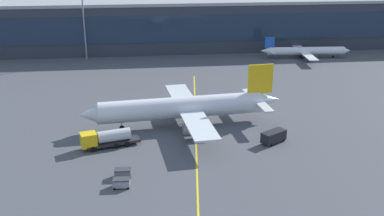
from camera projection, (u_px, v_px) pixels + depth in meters
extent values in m
plane|color=#47494F|center=(204.00, 136.00, 89.59)|extent=(700.00, 700.00, 0.00)
cube|color=yellow|center=(196.00, 132.00, 91.32)|extent=(9.15, 79.54, 0.01)
cube|color=#2D333D|center=(213.00, 25.00, 160.17)|extent=(191.81, 19.34, 15.87)
cube|color=#1E2D42|center=(218.00, 28.00, 150.83)|extent=(186.05, 0.16, 8.89)
cube|color=#99999E|center=(213.00, 1.00, 157.27)|extent=(195.64, 19.73, 1.00)
cylinder|color=silver|center=(182.00, 108.00, 93.23)|extent=(34.41, 7.33, 4.12)
cylinder|color=silver|center=(182.00, 106.00, 93.10)|extent=(33.71, 7.10, 3.96)
cone|color=silver|center=(89.00, 115.00, 89.61)|extent=(4.47, 4.29, 3.91)
cone|color=silver|center=(269.00, 100.00, 96.74)|extent=(5.25, 3.95, 3.50)
cube|color=gold|center=(260.00, 79.00, 94.69)|extent=(5.37, 0.86, 6.18)
cube|color=silver|center=(264.00, 106.00, 92.37)|extent=(2.61, 6.75, 0.24)
cube|color=silver|center=(251.00, 94.00, 99.94)|extent=(2.61, 6.75, 0.24)
cube|color=silver|center=(199.00, 126.00, 85.15)|extent=(6.13, 14.74, 0.40)
cube|color=silver|center=(181.00, 95.00, 102.11)|extent=(6.13, 14.74, 0.40)
cylinder|color=#939399|center=(191.00, 128.00, 87.82)|extent=(3.37, 2.56, 2.27)
cylinder|color=#939399|center=(178.00, 105.00, 100.03)|extent=(3.37, 2.56, 2.27)
cylinder|color=black|center=(122.00, 128.00, 91.98)|extent=(1.03, 0.49, 1.00)
cylinder|color=slate|center=(122.00, 124.00, 91.67)|extent=(0.20, 0.20, 1.78)
cylinder|color=black|center=(194.00, 126.00, 93.08)|extent=(1.03, 0.49, 1.00)
cylinder|color=slate|center=(194.00, 122.00, 92.77)|extent=(0.20, 0.20, 1.78)
cylinder|color=black|center=(190.00, 119.00, 96.48)|extent=(1.03, 0.49, 1.00)
cylinder|color=slate|center=(190.00, 115.00, 96.18)|extent=(0.20, 0.20, 1.78)
cube|color=#232326|center=(113.00, 142.00, 84.87)|extent=(10.31, 5.01, 0.50)
cube|color=yellow|center=(89.00, 140.00, 82.92)|extent=(3.35, 3.14, 2.50)
cube|color=black|center=(81.00, 138.00, 82.31)|extent=(0.75, 2.26, 1.12)
cylinder|color=#B7BABF|center=(114.00, 135.00, 84.51)|extent=(6.37, 3.68, 2.20)
cylinder|color=black|center=(93.00, 149.00, 82.60)|extent=(1.06, 0.60, 1.00)
cylinder|color=black|center=(91.00, 144.00, 84.67)|extent=(1.06, 0.60, 1.00)
cylinder|color=black|center=(116.00, 146.00, 84.03)|extent=(1.06, 0.60, 1.00)
cylinder|color=black|center=(113.00, 141.00, 86.10)|extent=(1.06, 0.60, 1.00)
cylinder|color=black|center=(127.00, 144.00, 84.75)|extent=(1.06, 0.60, 1.00)
cylinder|color=black|center=(124.00, 139.00, 86.83)|extent=(1.06, 0.60, 1.00)
cube|color=black|center=(274.00, 136.00, 86.16)|extent=(5.35, 4.43, 2.00)
cube|color=black|center=(278.00, 133.00, 86.77)|extent=(2.48, 2.53, 0.60)
cylinder|color=black|center=(276.00, 137.00, 88.22)|extent=(0.64, 0.53, 0.60)
cylinder|color=black|center=(283.00, 140.00, 86.83)|extent=(0.64, 0.53, 0.60)
cylinder|color=black|center=(263.00, 142.00, 86.17)|extent=(0.64, 0.53, 0.60)
cylinder|color=black|center=(271.00, 145.00, 84.78)|extent=(0.64, 0.53, 0.60)
cube|color=gray|center=(121.00, 183.00, 70.69)|extent=(2.66, 1.61, 1.10)
cube|color=#333338|center=(121.00, 179.00, 70.45)|extent=(2.72, 1.64, 0.10)
cylinder|color=black|center=(114.00, 189.00, 70.11)|extent=(0.36, 0.14, 0.36)
cylinder|color=black|center=(115.00, 184.00, 71.51)|extent=(0.36, 0.14, 0.36)
cylinder|color=black|center=(128.00, 188.00, 70.25)|extent=(0.36, 0.14, 0.36)
cylinder|color=black|center=(129.00, 184.00, 71.65)|extent=(0.36, 0.14, 0.36)
cube|color=#595B60|center=(123.00, 173.00, 73.69)|extent=(2.66, 1.61, 1.10)
cube|color=#333338|center=(123.00, 169.00, 73.45)|extent=(2.72, 1.64, 0.10)
cylinder|color=black|center=(116.00, 179.00, 73.10)|extent=(0.36, 0.14, 0.36)
cylinder|color=black|center=(117.00, 174.00, 74.51)|extent=(0.36, 0.14, 0.36)
cylinder|color=black|center=(129.00, 178.00, 73.24)|extent=(0.36, 0.14, 0.36)
cylinder|color=black|center=(130.00, 174.00, 74.65)|extent=(0.36, 0.14, 0.36)
cylinder|color=white|center=(306.00, 51.00, 147.89)|extent=(25.20, 4.02, 2.35)
cylinder|color=silver|center=(306.00, 50.00, 147.82)|extent=(24.70, 3.89, 2.26)
cone|color=white|center=(347.00, 51.00, 148.50)|extent=(2.50, 2.39, 2.23)
cone|color=white|center=(265.00, 51.00, 147.20)|extent=(2.95, 2.18, 2.00)
cube|color=#1E51B2|center=(270.00, 42.00, 146.34)|extent=(3.07, 0.42, 3.53)
cube|color=white|center=(269.00, 49.00, 149.46)|extent=(1.47, 3.84, 0.15)
cube|color=white|center=(272.00, 52.00, 145.04)|extent=(1.47, 3.84, 0.15)
cube|color=white|center=(298.00, 47.00, 153.96)|extent=(3.63, 10.71, 0.24)
cube|color=white|center=(309.00, 56.00, 141.87)|extent=(3.63, 10.71, 0.24)
cylinder|color=#939399|center=(301.00, 51.00, 152.49)|extent=(1.89, 1.41, 1.29)
cylinder|color=#939399|center=(309.00, 57.00, 143.96)|extent=(1.89, 1.41, 1.29)
cylinder|color=black|center=(333.00, 57.00, 148.99)|extent=(0.63, 0.28, 0.61)
cylinder|color=slate|center=(333.00, 55.00, 148.80)|extent=(0.12, 0.12, 1.13)
cylinder|color=black|center=(300.00, 56.00, 149.51)|extent=(0.63, 0.28, 0.61)
cylinder|color=slate|center=(300.00, 55.00, 149.31)|extent=(0.12, 0.12, 1.13)
cylinder|color=black|center=(302.00, 58.00, 147.52)|extent=(0.63, 0.28, 0.61)
cylinder|color=slate|center=(302.00, 56.00, 147.33)|extent=(0.12, 0.12, 1.13)
cylinder|color=gray|center=(84.00, 24.00, 143.19)|extent=(0.44, 0.44, 22.73)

